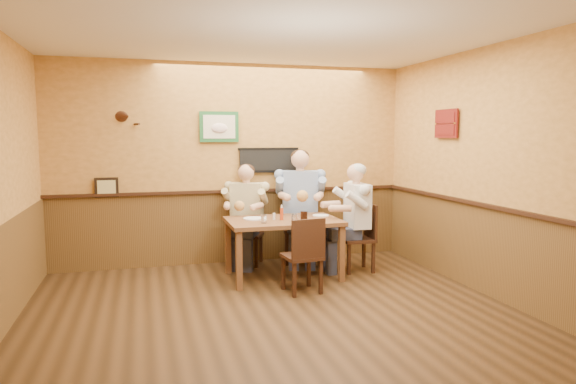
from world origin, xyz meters
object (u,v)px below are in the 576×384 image
(diner_tan_shirt, at_px, (247,220))
(diner_blue_polo, at_px, (300,212))
(dining_table, at_px, (283,226))
(water_glass_left, at_px, (264,219))
(cola_tumbler, at_px, (304,216))
(chair_back_right, at_px, (300,227))
(chair_right_end, at_px, (357,238))
(chair_back_left, at_px, (247,233))
(chair_near_side, at_px, (302,255))
(hot_sauce_bottle, at_px, (282,213))
(water_glass_mid, at_px, (294,219))
(salt_shaker, at_px, (274,216))
(pepper_shaker, at_px, (281,217))
(diner_white_elder, at_px, (357,223))

(diner_tan_shirt, bearing_deg, diner_blue_polo, 18.50)
(dining_table, bearing_deg, water_glass_left, -145.46)
(diner_blue_polo, bearing_deg, cola_tumbler, -90.49)
(cola_tumbler, bearing_deg, chair_back_right, 76.06)
(dining_table, distance_m, chair_right_end, 1.05)
(chair_back_left, bearing_deg, chair_near_side, -51.63)
(water_glass_left, distance_m, cola_tumbler, 0.53)
(chair_near_side, distance_m, water_glass_left, 0.67)
(dining_table, bearing_deg, chair_back_left, 111.68)
(hot_sauce_bottle, bearing_deg, dining_table, 54.95)
(chair_back_right, distance_m, water_glass_mid, 1.14)
(dining_table, bearing_deg, cola_tumbler, -34.91)
(diner_tan_shirt, distance_m, hot_sauce_bottle, 0.89)
(diner_tan_shirt, bearing_deg, salt_shaker, -51.69)
(chair_back_left, bearing_deg, pepper_shaker, -46.97)
(chair_near_side, bearing_deg, cola_tumbler, -116.90)
(chair_back_left, bearing_deg, water_glass_left, -64.95)
(dining_table, height_order, cola_tumbler, cola_tumbler)
(chair_back_left, bearing_deg, chair_back_right, 18.50)
(diner_tan_shirt, relative_size, diner_blue_polo, 0.88)
(water_glass_mid, bearing_deg, cola_tumbler, 43.65)
(chair_back_left, relative_size, diner_blue_polo, 0.62)
(hot_sauce_bottle, bearing_deg, diner_tan_shirt, 108.81)
(chair_back_right, height_order, water_glass_left, chair_back_right)
(chair_back_right, bearing_deg, chair_near_side, -92.83)
(dining_table, xyz_separation_m, hot_sauce_bottle, (-0.03, -0.04, 0.18))
(diner_tan_shirt, bearing_deg, diner_white_elder, -4.68)
(chair_near_side, bearing_deg, pepper_shaker, -89.05)
(water_glass_left, relative_size, hot_sauce_bottle, 0.62)
(hot_sauce_bottle, bearing_deg, chair_back_right, 57.79)
(chair_right_end, height_order, water_glass_mid, chair_right_end)
(diner_tan_shirt, distance_m, pepper_shaker, 0.87)
(diner_tan_shirt, height_order, water_glass_left, diner_tan_shirt)
(chair_near_side, bearing_deg, salt_shaker, -82.47)
(chair_right_end, xyz_separation_m, water_glass_left, (-1.33, -0.24, 0.35))
(diner_white_elder, height_order, cola_tumbler, diner_white_elder)
(water_glass_mid, xyz_separation_m, hot_sauce_bottle, (-0.08, 0.28, 0.03))
(diner_white_elder, bearing_deg, chair_back_right, -135.77)
(chair_right_end, xyz_separation_m, salt_shaker, (-1.14, -0.03, 0.34))
(diner_tan_shirt, bearing_deg, chair_back_left, -155.70)
(chair_near_side, bearing_deg, chair_right_end, -151.84)
(chair_back_right, distance_m, salt_shaker, 0.94)
(cola_tumbler, xyz_separation_m, salt_shaker, (-0.34, 0.16, -0.02))
(pepper_shaker, bearing_deg, chair_near_side, -82.44)
(dining_table, xyz_separation_m, diner_blue_polo, (0.44, 0.70, 0.06))
(diner_white_elder, relative_size, water_glass_left, 12.19)
(diner_tan_shirt, relative_size, salt_shaker, 15.21)
(diner_tan_shirt, height_order, diner_blue_polo, diner_blue_polo)
(chair_right_end, bearing_deg, water_glass_mid, -66.96)
(chair_back_left, height_order, water_glass_left, chair_back_left)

